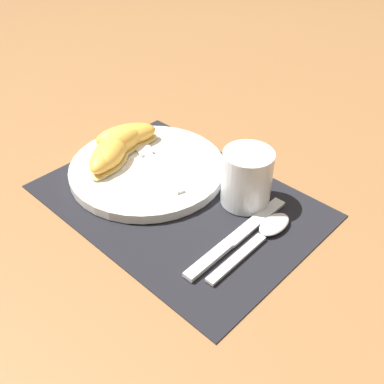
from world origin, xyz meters
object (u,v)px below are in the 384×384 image
(juice_glass, at_px, (246,181))
(citrus_wedge_3, at_px, (111,154))
(citrus_wedge_2, at_px, (109,153))
(citrus_wedge_1, at_px, (119,145))
(spoon, at_px, (265,233))
(knife, at_px, (236,238))
(citrus_wedge_0, at_px, (126,136))
(plate, at_px, (147,169))
(fork, at_px, (150,157))

(juice_glass, bearing_deg, citrus_wedge_3, -157.21)
(citrus_wedge_2, height_order, citrus_wedge_3, citrus_wedge_3)
(citrus_wedge_1, bearing_deg, spoon, 4.01)
(juice_glass, xyz_separation_m, knife, (0.05, -0.08, -0.04))
(spoon, relative_size, citrus_wedge_0, 1.41)
(plate, bearing_deg, knife, -6.07)
(fork, relative_size, citrus_wedge_2, 1.44)
(fork, bearing_deg, juice_glass, 11.97)
(citrus_wedge_0, bearing_deg, citrus_wedge_3, -63.98)
(citrus_wedge_0, bearing_deg, spoon, -1.19)
(citrus_wedge_1, bearing_deg, fork, 27.23)
(plate, height_order, spoon, plate)
(citrus_wedge_0, relative_size, citrus_wedge_1, 1.12)
(citrus_wedge_2, xyz_separation_m, citrus_wedge_3, (0.01, 0.00, 0.00))
(plate, distance_m, knife, 0.22)
(citrus_wedge_2, distance_m, citrus_wedge_3, 0.01)
(spoon, bearing_deg, citrus_wedge_3, -170.39)
(plate, relative_size, fork, 1.36)
(juice_glass, xyz_separation_m, citrus_wedge_3, (-0.22, -0.09, -0.01))
(fork, xyz_separation_m, citrus_wedge_2, (-0.04, -0.05, 0.01))
(knife, distance_m, citrus_wedge_0, 0.30)
(citrus_wedge_0, relative_size, citrus_wedge_2, 0.93)
(knife, bearing_deg, citrus_wedge_3, -177.12)
(citrus_wedge_3, bearing_deg, knife, 2.88)
(fork, height_order, citrus_wedge_0, citrus_wedge_0)
(citrus_wedge_1, bearing_deg, knife, -3.02)
(spoon, distance_m, citrus_wedge_2, 0.30)
(juice_glass, distance_m, citrus_wedge_3, 0.24)
(plate, bearing_deg, juice_glass, 18.27)
(plate, height_order, citrus_wedge_0, citrus_wedge_0)
(spoon, xyz_separation_m, citrus_wedge_1, (-0.30, -0.02, 0.03))
(citrus_wedge_0, height_order, citrus_wedge_3, citrus_wedge_3)
(knife, height_order, citrus_wedge_1, citrus_wedge_1)
(juice_glass, relative_size, spoon, 0.51)
(citrus_wedge_2, bearing_deg, juice_glass, 22.31)
(plate, height_order, citrus_wedge_1, citrus_wedge_1)
(knife, xyz_separation_m, spoon, (0.03, 0.04, 0.00))
(citrus_wedge_0, bearing_deg, plate, -14.24)
(citrus_wedge_3, bearing_deg, plate, 36.00)
(fork, relative_size, citrus_wedge_3, 1.84)
(citrus_wedge_3, bearing_deg, juice_glass, 22.79)
(knife, bearing_deg, fork, 169.92)
(plate, xyz_separation_m, spoon, (0.24, 0.01, -0.00))
(citrus_wedge_0, distance_m, citrus_wedge_2, 0.06)
(knife, relative_size, citrus_wedge_3, 2.04)
(citrus_wedge_1, relative_size, citrus_wedge_2, 0.84)
(juice_glass, xyz_separation_m, fork, (-0.18, -0.04, -0.02))
(knife, relative_size, spoon, 1.22)
(juice_glass, height_order, citrus_wedge_1, juice_glass)
(spoon, height_order, citrus_wedge_1, citrus_wedge_1)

